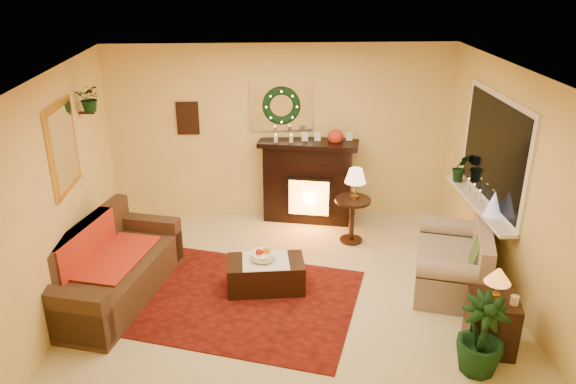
{
  "coord_description": "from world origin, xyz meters",
  "views": [
    {
      "loc": [
        -0.31,
        -5.69,
        3.66
      ],
      "look_at": [
        0.0,
        0.35,
        1.15
      ],
      "focal_mm": 35.0,
      "sensor_mm": 36.0,
      "label": 1
    }
  ],
  "objects_px": {
    "sofa": "(112,264)",
    "side_table_round": "(352,220)",
    "loveseat": "(453,253)",
    "end_table_square": "(491,325)",
    "coffee_table": "(266,273)",
    "fireplace": "(308,185)"
  },
  "relations": [
    {
      "from": "side_table_round",
      "to": "sofa",
      "type": "bearing_deg",
      "value": -157.31
    },
    {
      "from": "fireplace",
      "to": "side_table_round",
      "type": "relative_size",
      "value": 1.99
    },
    {
      "from": "fireplace",
      "to": "loveseat",
      "type": "height_order",
      "value": "fireplace"
    },
    {
      "from": "sofa",
      "to": "side_table_round",
      "type": "xyz_separation_m",
      "value": [
        2.98,
        1.24,
        -0.1
      ]
    },
    {
      "from": "sofa",
      "to": "fireplace",
      "type": "height_order",
      "value": "fireplace"
    },
    {
      "from": "loveseat",
      "to": "side_table_round",
      "type": "xyz_separation_m",
      "value": [
        -1.02,
        1.18,
        -0.09
      ]
    },
    {
      "from": "end_table_square",
      "to": "coffee_table",
      "type": "bearing_deg",
      "value": 151.61
    },
    {
      "from": "sofa",
      "to": "loveseat",
      "type": "height_order",
      "value": "sofa"
    },
    {
      "from": "sofa",
      "to": "end_table_square",
      "type": "distance_m",
      "value": 4.17
    },
    {
      "from": "side_table_round",
      "to": "coffee_table",
      "type": "distance_m",
      "value": 1.69
    },
    {
      "from": "sofa",
      "to": "loveseat",
      "type": "xyz_separation_m",
      "value": [
        4.0,
        0.07,
        -0.01
      ]
    },
    {
      "from": "sofa",
      "to": "loveseat",
      "type": "distance_m",
      "value": 4.0
    },
    {
      "from": "sofa",
      "to": "fireplace",
      "type": "relative_size",
      "value": 1.56
    },
    {
      "from": "loveseat",
      "to": "end_table_square",
      "type": "bearing_deg",
      "value": -72.18
    },
    {
      "from": "sofa",
      "to": "end_table_square",
      "type": "bearing_deg",
      "value": -0.59
    },
    {
      "from": "loveseat",
      "to": "coffee_table",
      "type": "height_order",
      "value": "loveseat"
    },
    {
      "from": "loveseat",
      "to": "coffee_table",
      "type": "relative_size",
      "value": 1.53
    },
    {
      "from": "loveseat",
      "to": "end_table_square",
      "type": "xyz_separation_m",
      "value": [
        0.01,
        -1.22,
        -0.15
      ]
    },
    {
      "from": "coffee_table",
      "to": "fireplace",
      "type": "bearing_deg",
      "value": 69.43
    },
    {
      "from": "side_table_round",
      "to": "end_table_square",
      "type": "xyz_separation_m",
      "value": [
        1.03,
        -2.39,
        -0.05
      ]
    },
    {
      "from": "loveseat",
      "to": "coffee_table",
      "type": "xyz_separation_m",
      "value": [
        -2.24,
        -0.0,
        -0.21
      ]
    },
    {
      "from": "coffee_table",
      "to": "side_table_round",
      "type": "bearing_deg",
      "value": 42.39
    }
  ]
}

